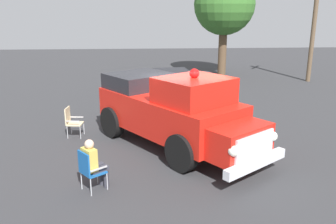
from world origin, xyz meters
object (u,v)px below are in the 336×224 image
lawn_chair_near_truck (89,168)px  classic_hot_rod (171,84)px  lawn_chair_by_car (71,120)px  vintage_fire_truck (173,110)px  utility_pole (314,22)px  oak_tree_distant (224,5)px  spectator_seated (94,162)px

lawn_chair_near_truck → classic_hot_rod: bearing=-16.4°
lawn_chair_near_truck → lawn_chair_by_car: (3.90, 1.15, 0.00)m
vintage_fire_truck → utility_pole: size_ratio=0.90×
lawn_chair_by_car → oak_tree_distant: 14.51m
lawn_chair_near_truck → vintage_fire_truck: bearing=-38.5°
classic_hot_rod → utility_pole: 9.98m
lawn_chair_by_car → oak_tree_distant: oak_tree_distant is taller
lawn_chair_near_truck → lawn_chair_by_car: 4.06m
utility_pole → spectator_seated: bearing=138.9°
vintage_fire_truck → lawn_chair_by_car: bearing=71.3°
lawn_chair_near_truck → spectator_seated: 0.17m
spectator_seated → utility_pole: 17.28m
classic_hot_rod → utility_pole: (4.01, -8.70, 2.78)m
classic_hot_rod → lawn_chair_near_truck: size_ratio=4.43×
lawn_chair_by_car → classic_hot_rod: bearing=-36.9°
vintage_fire_truck → lawn_chair_near_truck: vintage_fire_truck is taller
spectator_seated → oak_tree_distant: (15.48, -6.44, 3.80)m
vintage_fire_truck → utility_pole: bearing=-41.9°
lawn_chair_by_car → spectator_seated: (-3.82, -1.25, 0.11)m
vintage_fire_truck → classic_hot_rod: bearing=-3.9°
classic_hot_rod → utility_pole: size_ratio=0.67×
vintage_fire_truck → spectator_seated: 3.44m
vintage_fire_truck → spectator_seated: (-2.69, 2.10, -0.50)m
spectator_seated → lawn_chair_by_car: bearing=18.1°
classic_hot_rod → spectator_seated: bearing=164.1°
oak_tree_distant → lawn_chair_near_truck: bearing=157.2°
classic_hot_rod → lawn_chair_near_truck: 9.29m
utility_pole → classic_hot_rod: bearing=114.7°
lawn_chair_by_car → utility_pole: (9.02, -12.47, 2.94)m
vintage_fire_truck → oak_tree_distant: (12.80, -4.35, 3.31)m
vintage_fire_truck → lawn_chair_near_truck: (-2.77, 2.20, -0.61)m
lawn_chair_by_car → utility_pole: utility_pole is taller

